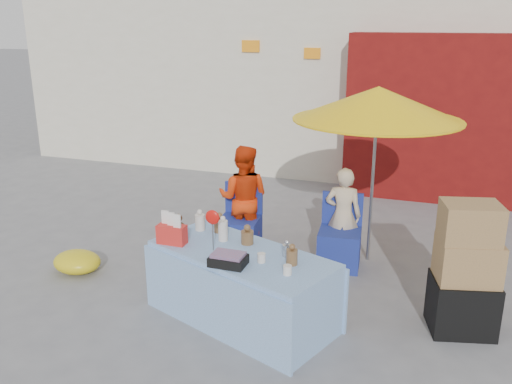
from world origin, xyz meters
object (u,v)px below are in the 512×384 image
at_px(chair_right, 339,246).
at_px(box_stack, 465,274).
at_px(market_table, 241,285).
at_px(vendor_orange, 244,198).
at_px(vendor_beige, 343,216).
at_px(chair_left, 240,233).
at_px(umbrella, 378,104).

relative_size(chair_right, box_stack, 0.67).
distance_m(chair_right, box_stack, 1.71).
distance_m(market_table, vendor_orange, 1.75).
height_order(vendor_beige, box_stack, box_stack).
bearing_deg(box_stack, market_table, -166.71).
bearing_deg(vendor_beige, chair_right, 83.97).
relative_size(chair_left, vendor_beige, 0.73).
bearing_deg(vendor_orange, umbrella, -179.87).
distance_m(chair_right, vendor_orange, 1.32).
bearing_deg(vendor_beige, market_table, 61.98).
relative_size(chair_left, umbrella, 0.41).
height_order(chair_left, chair_right, same).
relative_size(market_table, vendor_orange, 1.51).
height_order(market_table, chair_right, market_table).
xyz_separation_m(market_table, vendor_orange, (-0.57, 1.63, 0.31)).
xyz_separation_m(chair_left, vendor_orange, (0.00, 0.13, 0.41)).
xyz_separation_m(vendor_orange, umbrella, (1.55, 0.15, 1.22)).
height_order(market_table, umbrella, umbrella).
height_order(chair_left, vendor_beige, vendor_beige).
distance_m(chair_right, umbrella, 1.69).
bearing_deg(chair_right, vendor_orange, 168.46).
bearing_deg(chair_right, chair_left, 174.60).
xyz_separation_m(umbrella, box_stack, (1.03, -1.30, -1.31)).
height_order(chair_left, vendor_orange, vendor_orange).
distance_m(vendor_beige, umbrella, 1.35).
distance_m(market_table, chair_right, 1.64).
height_order(vendor_orange, umbrella, umbrella).
bearing_deg(vendor_beige, chair_left, 0.73).
bearing_deg(box_stack, vendor_beige, 139.14).
xyz_separation_m(market_table, box_stack, (2.01, 0.47, 0.22)).
bearing_deg(chair_right, umbrella, 37.92).
bearing_deg(market_table, box_stack, 34.82).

